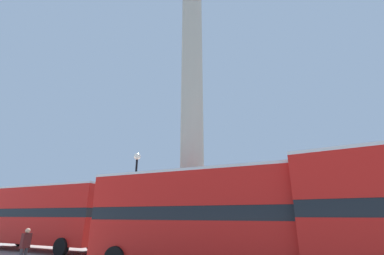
{
  "coord_description": "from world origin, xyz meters",
  "views": [
    {
      "loc": [
        8.37,
        -15.05,
        2.27
      ],
      "look_at": [
        0.0,
        0.0,
        8.16
      ],
      "focal_mm": 24.0,
      "sensor_mm": 36.0,
      "label": 1
    }
  ],
  "objects_px": {
    "bus_b": "(207,214)",
    "bus_c": "(43,214)",
    "monument_column": "(192,114)",
    "pedestrian_near_lamp": "(25,245)",
    "street_lamp": "(135,190)"
  },
  "relations": [
    {
      "from": "bus_c",
      "to": "street_lamp",
      "type": "bearing_deg",
      "value": 10.17
    },
    {
      "from": "monument_column",
      "to": "bus_b",
      "type": "relative_size",
      "value": 2.47
    },
    {
      "from": "pedestrian_near_lamp",
      "to": "street_lamp",
      "type": "bearing_deg",
      "value": 154.68
    },
    {
      "from": "monument_column",
      "to": "bus_b",
      "type": "bearing_deg",
      "value": -53.85
    },
    {
      "from": "pedestrian_near_lamp",
      "to": "bus_c",
      "type": "bearing_deg",
      "value": -138.76
    },
    {
      "from": "street_lamp",
      "to": "pedestrian_near_lamp",
      "type": "distance_m",
      "value": 6.61
    },
    {
      "from": "bus_b",
      "to": "bus_c",
      "type": "bearing_deg",
      "value": 170.97
    },
    {
      "from": "bus_b",
      "to": "pedestrian_near_lamp",
      "type": "xyz_separation_m",
      "value": [
        -8.03,
        -2.98,
        -1.38
      ]
    },
    {
      "from": "monument_column",
      "to": "bus_b",
      "type": "height_order",
      "value": "monument_column"
    },
    {
      "from": "street_lamp",
      "to": "pedestrian_near_lamp",
      "type": "height_order",
      "value": "street_lamp"
    },
    {
      "from": "street_lamp",
      "to": "bus_b",
      "type": "bearing_deg",
      "value": -22.76
    },
    {
      "from": "bus_b",
      "to": "pedestrian_near_lamp",
      "type": "bearing_deg",
      "value": -164.51
    },
    {
      "from": "bus_b",
      "to": "bus_c",
      "type": "height_order",
      "value": "bus_c"
    },
    {
      "from": "bus_b",
      "to": "street_lamp",
      "type": "distance_m",
      "value": 7.41
    },
    {
      "from": "monument_column",
      "to": "street_lamp",
      "type": "xyz_separation_m",
      "value": [
        -3.45,
        -1.62,
        -5.35
      ]
    }
  ]
}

